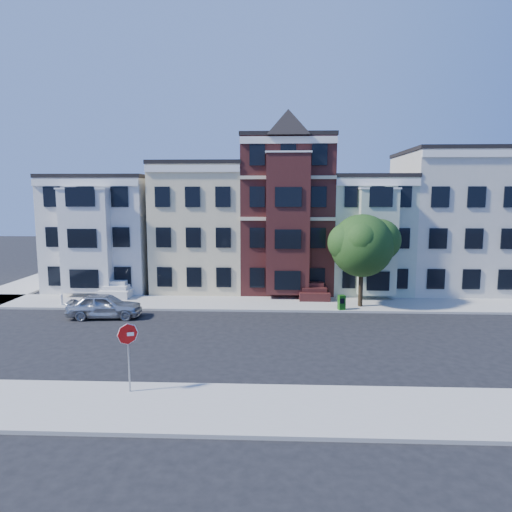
{
  "coord_description": "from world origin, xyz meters",
  "views": [
    {
      "loc": [
        -0.92,
        -23.59,
        7.77
      ],
      "look_at": [
        -2.03,
        2.81,
        4.2
      ],
      "focal_mm": 32.0,
      "sensor_mm": 36.0,
      "label": 1
    }
  ],
  "objects_px": {
    "street_tree": "(362,250)",
    "fire_hydrant": "(62,300)",
    "stop_sign": "(129,353)",
    "parked_car": "(105,306)",
    "newspaper_box": "(342,302)"
  },
  "relations": [
    {
      "from": "fire_hydrant",
      "to": "stop_sign",
      "type": "distance_m",
      "value": 16.62
    },
    {
      "from": "newspaper_box",
      "to": "street_tree",
      "type": "bearing_deg",
      "value": 20.18
    },
    {
      "from": "street_tree",
      "to": "fire_hydrant",
      "type": "bearing_deg",
      "value": -178.83
    },
    {
      "from": "newspaper_box",
      "to": "stop_sign",
      "type": "xyz_separation_m",
      "value": [
        -10.08,
        -13.19,
        1.05
      ]
    },
    {
      "from": "parked_car",
      "to": "fire_hydrant",
      "type": "height_order",
      "value": "parked_car"
    },
    {
      "from": "street_tree",
      "to": "parked_car",
      "type": "xyz_separation_m",
      "value": [
        -16.65,
        -3.13,
        -3.27
      ]
    },
    {
      "from": "newspaper_box",
      "to": "stop_sign",
      "type": "distance_m",
      "value": 16.64
    },
    {
      "from": "street_tree",
      "to": "fire_hydrant",
      "type": "height_order",
      "value": "street_tree"
    },
    {
      "from": "parked_car",
      "to": "fire_hydrant",
      "type": "bearing_deg",
      "value": 51.6
    },
    {
      "from": "parked_car",
      "to": "stop_sign",
      "type": "distance_m",
      "value": 12.23
    },
    {
      "from": "street_tree",
      "to": "fire_hydrant",
      "type": "xyz_separation_m",
      "value": [
        -20.73,
        -0.42,
        -3.61
      ]
    },
    {
      "from": "fire_hydrant",
      "to": "stop_sign",
      "type": "xyz_separation_m",
      "value": [
        9.23,
        -13.76,
        1.24
      ]
    },
    {
      "from": "street_tree",
      "to": "newspaper_box",
      "type": "xyz_separation_m",
      "value": [
        -1.42,
        -1.0,
        -3.42
      ]
    },
    {
      "from": "stop_sign",
      "to": "parked_car",
      "type": "bearing_deg",
      "value": 97.68
    },
    {
      "from": "street_tree",
      "to": "parked_car",
      "type": "height_order",
      "value": "street_tree"
    }
  ]
}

